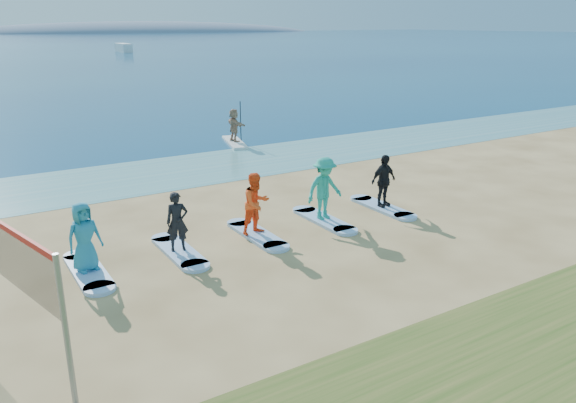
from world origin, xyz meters
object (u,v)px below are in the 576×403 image
student_1 (177,222)px  student_3 (324,188)px  paddleboard (235,142)px  surfboard_2 (257,234)px  student_2 (256,204)px  student_4 (384,181)px  student_0 (84,237)px  paddleboarder (234,125)px  surfboard_3 (324,220)px  boat_offshore_b (124,52)px  surfboard_1 (179,251)px  surfboard_4 (382,207)px  surfboard_0 (88,271)px

student_1 → student_3: (4.49, 0.00, 0.16)m
paddleboard → surfboard_2: bearing=-98.6°
student_2 → student_4: student_2 is taller
student_3 → student_0: bearing=176.8°
paddleboarder → surfboard_3: paddleboarder is taller
boat_offshore_b → student_3: bearing=-101.2°
boat_offshore_b → surfboard_2: size_ratio=3.04×
paddleboard → paddleboarder: paddleboarder is taller
paddleboarder → student_4: (-0.51, -11.29, 0.01)m
surfboard_2 → student_4: (4.49, 0.00, 0.86)m
surfboard_3 → surfboard_2: bearing=180.0°
surfboard_1 → student_3: size_ratio=1.20×
paddleboarder → boat_offshore_b: 89.81m
surfboard_4 → surfboard_2: bearing=180.0°
paddleboarder → surfboard_2: paddleboarder is taller
student_0 → student_2: bearing=-12.7°
paddleboarder → student_0: bearing=137.6°
student_1 → boat_offshore_b: bearing=86.4°
surfboard_0 → student_4: 9.03m
surfboard_0 → student_4: bearing=0.0°
paddleboarder → surfboard_1: (-7.25, -11.29, -0.85)m
paddleboarder → surfboard_3: 11.65m
paddleboarder → student_3: size_ratio=0.84×
paddleboarder → student_1: 13.42m
surfboard_0 → student_0: bearing=0.0°
surfboard_2 → student_2: 0.89m
student_1 → student_3: size_ratio=0.82×
paddleboarder → surfboard_1: paddleboarder is taller
paddleboard → student_4: student_4 is taller
student_0 → surfboard_1: bearing=-12.7°
student_2 → student_3: (2.25, 0.00, 0.07)m
surfboard_0 → surfboard_2: bearing=0.0°
surfboard_2 → student_4: bearing=0.0°
paddleboarder → student_1: size_ratio=1.02×
student_1 → surfboard_3: bearing=12.0°
boat_offshore_b → student_2: student_2 is taller
student_0 → student_4: (8.99, 0.00, -0.00)m
boat_offshore_b → surfboard_1: (-27.44, -98.80, 0.04)m
paddleboard → student_2: (-5.00, -11.29, 0.88)m
paddleboard → boat_offshore_b: boat_offshore_b is taller
student_2 → surfboard_0: bearing=170.3°
boat_offshore_b → student_4: size_ratio=4.08×
surfboard_0 → student_2: bearing=0.0°
student_3 → surfboard_2: bearing=176.8°
student_2 → surfboard_4: size_ratio=0.77×
surfboard_1 → surfboard_2: bearing=0.0°
boat_offshore_b → surfboard_3: (-22.95, -98.80, 0.04)m
student_3 → surfboard_3: bearing=0.0°
paddleboarder → surfboard_3: (-2.75, -11.29, -0.85)m
paddleboard → surfboard_2: size_ratio=1.36×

